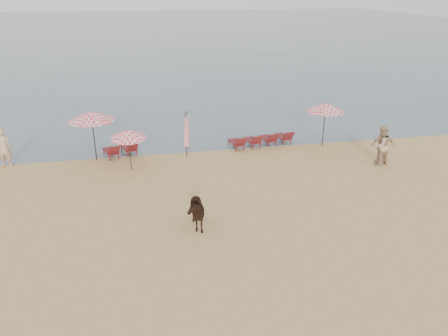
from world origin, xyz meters
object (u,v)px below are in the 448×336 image
(lounger_cluster_right, at_px, (262,139))
(umbrella_open_left_a, at_px, (91,116))
(lounger_cluster_left, at_px, (121,149))
(beachgoer_right_b, at_px, (382,146))
(umbrella_open_left_b, at_px, (128,134))
(beachgoer_left, at_px, (4,148))
(cow, at_px, (194,210))
(umbrella_open_right, at_px, (325,107))
(umbrella_closed_right, at_px, (186,129))
(beachgoer_right_a, at_px, (381,145))
(umbrella_closed_left, at_px, (188,125))

(lounger_cluster_right, xyz_separation_m, umbrella_open_left_a, (-8.70, -0.40, 1.91))
(lounger_cluster_left, height_order, beachgoer_right_b, beachgoer_right_b)
(beachgoer_right_b, bearing_deg, umbrella_open_left_b, 5.09)
(lounger_cluster_left, height_order, beachgoer_left, beachgoer_left)
(lounger_cluster_right, distance_m, cow, 9.21)
(umbrella_open_left_a, relative_size, umbrella_open_right, 1.04)
(umbrella_open_left_b, bearing_deg, umbrella_open_left_a, 134.44)
(umbrella_open_left_b, relative_size, cow, 1.29)
(cow, distance_m, beachgoer_right_b, 10.68)
(umbrella_open_left_b, bearing_deg, umbrella_closed_right, 21.30)
(umbrella_open_left_b, relative_size, umbrella_open_right, 0.85)
(umbrella_open_right, xyz_separation_m, cow, (-7.96, -7.14, -1.52))
(umbrella_closed_right, bearing_deg, cow, -94.51)
(cow, bearing_deg, lounger_cluster_left, 105.24)
(lounger_cluster_left, xyz_separation_m, beachgoer_right_a, (12.40, -3.57, 0.61))
(lounger_cluster_right, height_order, umbrella_open_left_b, umbrella_open_left_b)
(umbrella_open_left_b, bearing_deg, cow, -70.99)
(lounger_cluster_left, relative_size, lounger_cluster_right, 0.53)
(umbrella_closed_right, height_order, cow, umbrella_closed_right)
(umbrella_open_right, relative_size, cow, 1.53)
(beachgoer_right_a, bearing_deg, umbrella_closed_left, -46.30)
(beachgoer_right_b, bearing_deg, umbrella_open_left_a, -0.61)
(beachgoer_left, bearing_deg, lounger_cluster_right, -175.25)
(lounger_cluster_left, distance_m, beachgoer_left, 5.45)
(beachgoer_left, bearing_deg, beachgoer_right_b, 172.72)
(umbrella_open_left_a, distance_m, umbrella_closed_left, 4.96)
(umbrella_open_left_a, bearing_deg, umbrella_open_left_b, -36.69)
(umbrella_open_left_a, relative_size, beachgoer_left, 1.32)
(lounger_cluster_left, xyz_separation_m, umbrella_closed_left, (3.54, 0.69, 0.88))
(umbrella_closed_left, bearing_deg, lounger_cluster_right, -8.21)
(lounger_cluster_left, height_order, beachgoer_right_a, beachgoer_right_a)
(cow, distance_m, beachgoer_left, 11.03)
(lounger_cluster_left, bearing_deg, cow, -89.10)
(umbrella_open_right, relative_size, umbrella_closed_left, 1.20)
(beachgoer_right_a, bearing_deg, umbrella_open_left_b, -28.52)
(lounger_cluster_right, relative_size, umbrella_closed_right, 1.49)
(umbrella_open_right, bearing_deg, beachgoer_right_a, -52.11)
(lounger_cluster_left, xyz_separation_m, cow, (2.74, -7.77, 0.30))
(umbrella_closed_left, xyz_separation_m, beachgoer_right_b, (8.99, -4.19, -0.32))
(umbrella_open_right, height_order, beachgoer_left, umbrella_open_right)
(umbrella_closed_right, bearing_deg, lounger_cluster_right, 11.38)
(lounger_cluster_right, bearing_deg, lounger_cluster_left, 171.59)
(umbrella_closed_right, relative_size, cow, 1.49)
(umbrella_open_left_b, relative_size, beachgoer_right_b, 1.11)
(umbrella_open_right, bearing_deg, umbrella_open_left_b, -164.91)
(lounger_cluster_left, relative_size, umbrella_closed_right, 0.79)
(umbrella_closed_left, xyz_separation_m, beachgoer_right_a, (8.85, -4.26, -0.26))
(umbrella_closed_left, relative_size, beachgoer_right_b, 1.09)
(lounger_cluster_left, distance_m, umbrella_closed_right, 3.55)
(umbrella_open_left_a, height_order, beachgoer_right_a, umbrella_open_left_a)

